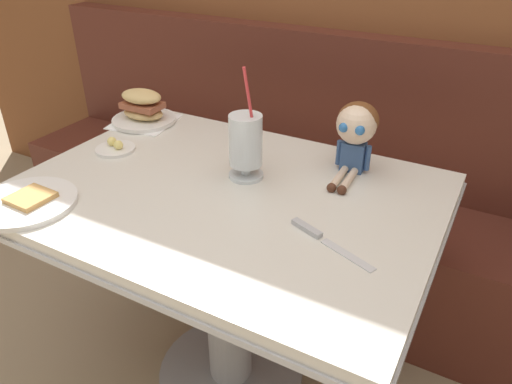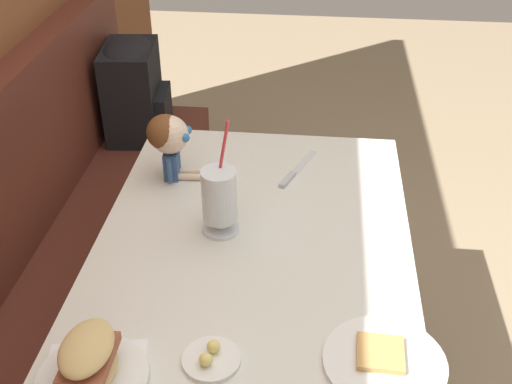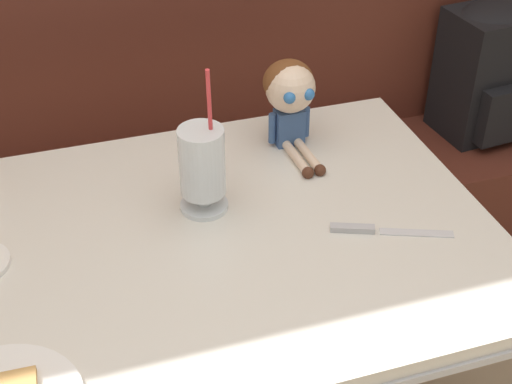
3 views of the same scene
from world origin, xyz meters
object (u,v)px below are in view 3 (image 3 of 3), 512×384
seated_doll (290,92)px  backpack (496,67)px  milkshake_glass (202,165)px  butter_knife (370,230)px

seated_doll → backpack: seated_doll is taller
milkshake_glass → seated_doll: bearing=36.4°
milkshake_glass → seated_doll: (0.24, 0.18, 0.03)m
seated_doll → backpack: 0.87m
butter_knife → backpack: (0.73, 0.68, -0.09)m
milkshake_glass → backpack: 1.15m
milkshake_glass → butter_knife: size_ratio=1.39×
milkshake_glass → butter_knife: (0.28, -0.17, -0.10)m
backpack → seated_doll: bearing=-156.5°
seated_doll → backpack: size_ratio=0.54×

